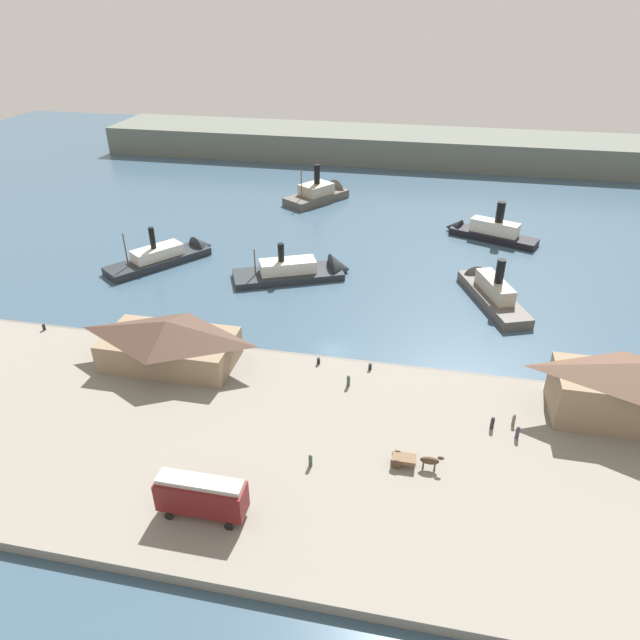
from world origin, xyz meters
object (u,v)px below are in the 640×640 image
Objects in this scene: pedestrian_walking_east at (492,423)px; pedestrian_near_west_shed at (518,432)px; ferry_shed_customs_shed at (633,391)px; ferry_departing_north at (171,255)px; ferry_shed_east_terminal at (169,342)px; ferry_moored_east at (485,231)px; horse_cart at (414,460)px; ferry_near_quay at (322,193)px; ferry_approaching_east at (306,271)px; mooring_post_east at (370,366)px; street_tram at (201,495)px; ferry_outer_harbor at (488,289)px; mooring_post_center_west at (44,327)px; pedestrian_near_cart at (514,420)px; pedestrian_at_waters_edge at (310,460)px; pedestrian_walking_west at (348,381)px; mooring_post_west at (318,361)px.

pedestrian_near_west_shed is (2.70, -1.12, -0.00)m from pedestrian_walking_east.
ferry_shed_customs_shed reaches higher than ferry_departing_north.
ferry_moored_east reaches higher than ferry_shed_east_terminal.
ferry_moored_east reaches higher than horse_cart.
ferry_shed_customs_shed is 60.12m from ferry_moored_east.
pedestrian_near_west_shed is 0.10× the size of ferry_near_quay.
pedestrian_near_west_shed is at bearing -64.66° from ferry_near_quay.
ferry_approaching_east is 44.07m from ferry_near_quay.
street_tram is at bearing -114.54° from mooring_post_east.
ferry_outer_harbor is 58.84m from ferry_departing_north.
street_tram reaches higher than mooring_post_east.
mooring_post_center_west is at bearing 169.39° from ferry_shed_east_terminal.
ferry_shed_customs_shed is 80.91m from ferry_departing_north.
pedestrian_walking_east reaches higher than mooring_post_east.
ferry_shed_customs_shed is at bearing 16.25° from pedestrian_near_cart.
mooring_post_east is at bearing -35.91° from ferry_departing_north.
ferry_outer_harbor reaches higher than pedestrian_at_waters_edge.
ferry_departing_north is at bearing 154.63° from ferry_shed_customs_shed.
ferry_shed_customs_shed is 0.80× the size of ferry_approaching_east.
horse_cart reaches higher than pedestrian_walking_east.
ferry_outer_harbor is (16.53, 27.19, -0.22)m from mooring_post_east.
mooring_post_east is 0.04× the size of ferry_approaching_east.
ferry_outer_harbor is (9.69, 44.22, -0.70)m from horse_cart.
horse_cart reaches higher than pedestrian_near_cart.
ferry_approaching_east is at bearing 115.73° from horse_cart.
mooring_post_east is 0.04× the size of ferry_outer_harbor.
ferry_moored_east reaches higher than ferry_approaching_east.
pedestrian_walking_west is (24.41, -0.52, -2.44)m from ferry_shed_east_terminal.
mooring_post_center_west is 0.04× the size of ferry_outer_harbor.
pedestrian_near_cart is 62.23m from ferry_moored_east.
pedestrian_walking_west is 53.01m from ferry_departing_north.
mooring_post_east is at bearing 149.44° from pedestrian_walking_east.
ferry_near_quay reaches higher than ferry_moored_east.
mooring_post_center_west is at bearing -139.76° from ferry_approaching_east.
mooring_post_east is (-30.80, 4.06, -3.55)m from ferry_shed_customs_shed.
ferry_departing_north is at bearing 145.45° from pedestrian_walking_east.
pedestrian_near_cart is at bearing 95.25° from pedestrian_near_west_shed.
ferry_shed_customs_shed is at bearing 0.34° from pedestrian_walking_west.
pedestrian_near_cart is at bearing -163.75° from ferry_shed_customs_shed.
ferry_shed_customs_shed is 3.23× the size of horse_cart.
pedestrian_at_waters_edge is at bearing -152.47° from pedestrian_near_cart.
horse_cart is 6.08× the size of mooring_post_east.
mooring_post_west is (-22.33, 8.94, -0.35)m from pedestrian_walking_east.
street_tram is 9.56× the size of mooring_post_east.
ferry_shed_east_terminal is at bearing -109.21° from ferry_approaching_east.
mooring_post_east is 48.91m from mooring_post_center_west.
pedestrian_at_waters_edge is 0.94× the size of pedestrian_near_west_shed.
mooring_post_west is at bearing -41.07° from ferry_departing_north.
pedestrian_near_cart is at bearing -32.62° from ferry_departing_north.
ferry_departing_north reaches higher than pedestrian_at_waters_edge.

